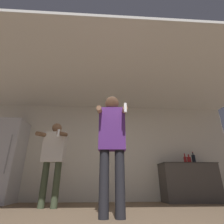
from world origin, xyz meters
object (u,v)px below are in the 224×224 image
(person_man_side, at_px, (54,154))
(bottle_green_wine, at_px, (185,159))
(bottle_dark_rum, at_px, (194,159))
(refrigerator, at_px, (5,159))
(bottle_amber_bourbon, at_px, (189,160))
(person_woman_foreground, at_px, (112,142))

(person_man_side, bearing_deg, bottle_green_wine, 14.24)
(bottle_dark_rum, distance_m, person_man_side, 3.46)
(refrigerator, height_order, person_man_side, refrigerator)
(refrigerator, xyz_separation_m, bottle_amber_bourbon, (4.57, 0.01, 0.03))
(person_woman_foreground, distance_m, person_man_side, 1.56)
(bottle_amber_bourbon, relative_size, bottle_green_wine, 0.93)
(person_man_side, bearing_deg, bottle_dark_rum, 13.32)
(refrigerator, relative_size, bottle_green_wine, 7.28)
(bottle_dark_rum, bearing_deg, refrigerator, -179.82)
(refrigerator, distance_m, person_man_side, 1.54)
(refrigerator, relative_size, bottle_amber_bourbon, 7.82)
(refrigerator, bearing_deg, bottle_green_wine, 0.19)
(refrigerator, bearing_deg, person_woman_foreground, -37.09)
(bottle_green_wine, xyz_separation_m, person_woman_foreground, (-2.01, -1.87, 0.02))
(bottle_green_wine, relative_size, person_man_side, 0.16)
(refrigerator, relative_size, bottle_dark_rum, 6.56)
(bottle_amber_bourbon, distance_m, bottle_green_wine, 0.10)
(bottle_dark_rum, xyz_separation_m, bottle_green_wine, (-0.23, -0.00, -0.02))
(bottle_amber_bourbon, bearing_deg, bottle_dark_rum, 0.00)
(bottle_dark_rum, relative_size, bottle_amber_bourbon, 1.19)
(bottle_green_wine, relative_size, person_woman_foreground, 0.15)
(bottle_amber_bourbon, bearing_deg, person_man_side, -166.19)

